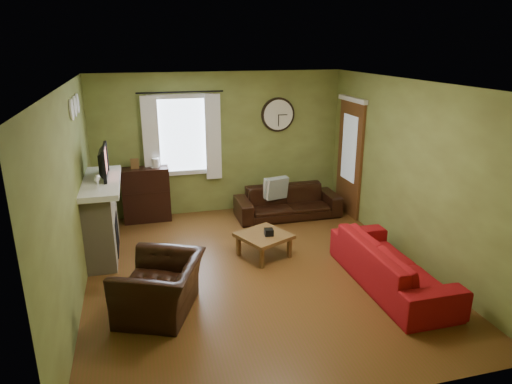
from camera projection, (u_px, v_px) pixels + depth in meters
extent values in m
cube|color=brown|center=(256.00, 271.00, 6.46)|extent=(4.60, 5.20, 0.00)
cube|color=white|center=(256.00, 84.00, 5.64)|extent=(4.60, 5.20, 0.00)
cube|color=olive|center=(72.00, 198.00, 5.49)|extent=(0.00, 5.20, 2.60)
cube|color=olive|center=(409.00, 172.00, 6.61)|extent=(0.00, 5.20, 2.60)
cube|color=olive|center=(220.00, 144.00, 8.44)|extent=(4.60, 0.00, 2.60)
cube|color=olive|center=(340.00, 276.00, 3.66)|extent=(4.60, 0.00, 2.60)
cube|color=tan|center=(101.00, 220.00, 6.83)|extent=(0.40, 1.40, 1.10)
cube|color=black|center=(116.00, 234.00, 6.95)|extent=(0.04, 0.60, 0.55)
cube|color=white|center=(99.00, 183.00, 6.65)|extent=(0.58, 1.60, 0.08)
imported|color=black|center=(100.00, 166.00, 6.73)|extent=(0.08, 0.60, 0.35)
cube|color=#994C3F|center=(105.00, 162.00, 6.73)|extent=(0.02, 0.62, 0.36)
cylinder|color=white|center=(72.00, 110.00, 5.93)|extent=(0.28, 0.28, 0.03)
cylinder|color=white|center=(75.00, 106.00, 6.25)|extent=(0.28, 0.28, 0.03)
cylinder|color=white|center=(77.00, 103.00, 6.57)|extent=(0.28, 0.28, 0.03)
cylinder|color=black|center=(180.00, 92.00, 7.85)|extent=(0.03, 0.03, 1.50)
cube|color=white|center=(151.00, 141.00, 7.97)|extent=(0.28, 0.04, 1.55)
cube|color=white|center=(213.00, 137.00, 8.24)|extent=(0.28, 0.04, 1.55)
cube|color=brown|center=(350.00, 159.00, 8.38)|extent=(0.05, 0.90, 2.10)
imported|color=brown|center=(149.00, 168.00, 8.07)|extent=(0.22, 0.25, 0.02)
imported|color=black|center=(288.00, 202.00, 8.42)|extent=(1.90, 0.74, 0.56)
cube|color=gray|center=(277.00, 188.00, 8.34)|extent=(0.43, 0.21, 0.41)
cube|color=gray|center=(274.00, 188.00, 8.34)|extent=(0.38, 0.13, 0.38)
imported|color=maroon|center=(391.00, 264.00, 6.01)|extent=(0.82, 2.10, 0.61)
imported|color=black|center=(160.00, 287.00, 5.39)|extent=(1.22, 1.29, 0.66)
cube|color=black|center=(269.00, 233.00, 6.76)|extent=(0.14, 0.14, 0.10)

